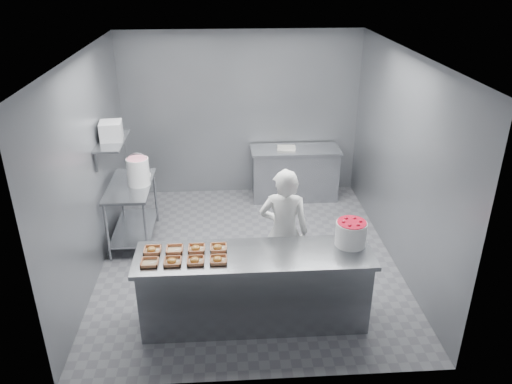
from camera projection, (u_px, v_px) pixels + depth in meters
floor at (248, 257)px, 7.00m from camera, size 4.50×4.50×0.00m
ceiling at (247, 53)px, 5.81m from camera, size 4.50×4.50×0.00m
wall_back at (241, 115)px, 8.44m from camera, size 4.00×0.04×2.80m
wall_left at (90, 169)px, 6.29m from camera, size 0.04×4.50×2.80m
wall_right at (400, 161)px, 6.53m from camera, size 0.04×4.50×2.80m
service_counter at (255, 288)px, 5.59m from camera, size 2.60×0.70×0.90m
prep_table at (132, 204)px, 7.19m from camera, size 0.60×1.20×0.90m
back_counter at (295, 173)px, 8.58m from camera, size 1.50×0.60×0.90m
wall_shelf at (112, 141)px, 6.78m from camera, size 0.35×0.90×0.03m
tray_0 at (150, 262)px, 5.22m from camera, size 0.19×0.18×0.04m
tray_1 at (172, 261)px, 5.23m from camera, size 0.19×0.18×0.06m
tray_2 at (195, 260)px, 5.24m from camera, size 0.19×0.18×0.06m
tray_3 at (218, 260)px, 5.26m from camera, size 0.19×0.18×0.06m
tray_4 at (152, 250)px, 5.43m from camera, size 0.19×0.18×0.06m
tray_5 at (175, 249)px, 5.45m from camera, size 0.19×0.18×0.04m
tray_6 at (196, 248)px, 5.46m from camera, size 0.19×0.18×0.06m
tray_7 at (218, 248)px, 5.48m from camera, size 0.19×0.18×0.06m
worker at (284, 232)px, 6.00m from camera, size 0.65×0.48×1.64m
strawberry_tub at (351, 232)px, 5.52m from camera, size 0.34×0.34×0.29m
glaze_bucket at (138, 171)px, 6.98m from camera, size 0.33×0.31×0.48m
bucket_lid at (140, 176)px, 7.32m from camera, size 0.39×0.39×0.02m
rag at (133, 172)px, 7.45m from camera, size 0.18×0.17×0.02m
appliance at (111, 131)px, 6.75m from camera, size 0.33×0.36×0.25m
paper_stack at (286, 148)px, 8.37m from camera, size 0.32×0.26×0.04m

